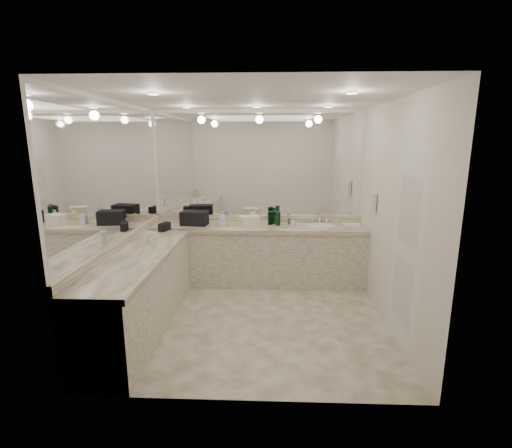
{
  "coord_description": "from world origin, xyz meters",
  "views": [
    {
      "loc": [
        0.19,
        -4.22,
        2.14
      ],
      "look_at": [
        0.01,
        0.4,
        1.1
      ],
      "focal_mm": 26.0,
      "sensor_mm": 36.0,
      "label": 1
    }
  ],
  "objects_px": {
    "wall_phone": "(373,202)",
    "hand_towel": "(351,225)",
    "sink": "(321,226)",
    "cream_cosmetic_case": "(249,221)",
    "soap_bottle_a": "(202,218)",
    "soap_bottle_c": "(252,219)",
    "soap_bottle_b": "(222,219)",
    "black_toiletry_bag": "(194,218)"
  },
  "relations": [
    {
      "from": "sink",
      "to": "soap_bottle_b",
      "type": "height_order",
      "value": "soap_bottle_b"
    },
    {
      "from": "cream_cosmetic_case",
      "to": "soap_bottle_c",
      "type": "bearing_deg",
      "value": 53.52
    },
    {
      "from": "hand_towel",
      "to": "soap_bottle_c",
      "type": "xyz_separation_m",
      "value": [
        -1.48,
        0.08,
        0.06
      ]
    },
    {
      "from": "cream_cosmetic_case",
      "to": "soap_bottle_b",
      "type": "xyz_separation_m",
      "value": [
        -0.41,
        0.04,
        0.02
      ]
    },
    {
      "from": "wall_phone",
      "to": "soap_bottle_b",
      "type": "relative_size",
      "value": 1.16
    },
    {
      "from": "black_toiletry_bag",
      "to": "soap_bottle_c",
      "type": "relative_size",
      "value": 2.29
    },
    {
      "from": "sink",
      "to": "soap_bottle_b",
      "type": "bearing_deg",
      "value": -179.7
    },
    {
      "from": "black_toiletry_bag",
      "to": "soap_bottle_a",
      "type": "bearing_deg",
      "value": 6.15
    },
    {
      "from": "wall_phone",
      "to": "soap_bottle_c",
      "type": "relative_size",
      "value": 1.43
    },
    {
      "from": "cream_cosmetic_case",
      "to": "hand_towel",
      "type": "distance_m",
      "value": 1.52
    },
    {
      "from": "sink",
      "to": "soap_bottle_a",
      "type": "xyz_separation_m",
      "value": [
        -1.79,
        0.02,
        0.11
      ]
    },
    {
      "from": "wall_phone",
      "to": "hand_towel",
      "type": "relative_size",
      "value": 0.94
    },
    {
      "from": "soap_bottle_b",
      "to": "soap_bottle_a",
      "type": "bearing_deg",
      "value": 174.63
    },
    {
      "from": "hand_towel",
      "to": "soap_bottle_a",
      "type": "distance_m",
      "value": 2.24
    },
    {
      "from": "wall_phone",
      "to": "soap_bottle_b",
      "type": "height_order",
      "value": "wall_phone"
    },
    {
      "from": "sink",
      "to": "wall_phone",
      "type": "relative_size",
      "value": 1.83
    },
    {
      "from": "wall_phone",
      "to": "soap_bottle_a",
      "type": "height_order",
      "value": "wall_phone"
    },
    {
      "from": "wall_phone",
      "to": "soap_bottle_c",
      "type": "height_order",
      "value": "wall_phone"
    },
    {
      "from": "sink",
      "to": "soap_bottle_b",
      "type": "relative_size",
      "value": 2.12
    },
    {
      "from": "cream_cosmetic_case",
      "to": "wall_phone",
      "type": "bearing_deg",
      "value": -35.79
    },
    {
      "from": "black_toiletry_bag",
      "to": "hand_towel",
      "type": "relative_size",
      "value": 1.5
    },
    {
      "from": "sink",
      "to": "soap_bottle_a",
      "type": "relative_size",
      "value": 2.13
    },
    {
      "from": "cream_cosmetic_case",
      "to": "hand_towel",
      "type": "height_order",
      "value": "cream_cosmetic_case"
    },
    {
      "from": "sink",
      "to": "wall_phone",
      "type": "height_order",
      "value": "wall_phone"
    },
    {
      "from": "soap_bottle_a",
      "to": "sink",
      "type": "bearing_deg",
      "value": -0.7
    },
    {
      "from": "sink",
      "to": "wall_phone",
      "type": "bearing_deg",
      "value": -39.57
    },
    {
      "from": "black_toiletry_bag",
      "to": "cream_cosmetic_case",
      "type": "relative_size",
      "value": 1.37
    },
    {
      "from": "wall_phone",
      "to": "hand_towel",
      "type": "distance_m",
      "value": 0.66
    },
    {
      "from": "wall_phone",
      "to": "soap_bottle_a",
      "type": "distance_m",
      "value": 2.48
    },
    {
      "from": "black_toiletry_bag",
      "to": "cream_cosmetic_case",
      "type": "bearing_deg",
      "value": -3.85
    },
    {
      "from": "sink",
      "to": "cream_cosmetic_case",
      "type": "xyz_separation_m",
      "value": [
        -1.07,
        -0.05,
        0.09
      ]
    },
    {
      "from": "hand_towel",
      "to": "soap_bottle_c",
      "type": "relative_size",
      "value": 1.52
    },
    {
      "from": "soap_bottle_a",
      "to": "soap_bottle_b",
      "type": "distance_m",
      "value": 0.32
    },
    {
      "from": "cream_cosmetic_case",
      "to": "soap_bottle_b",
      "type": "relative_size",
      "value": 1.35
    },
    {
      "from": "soap_bottle_a",
      "to": "soap_bottle_c",
      "type": "height_order",
      "value": "soap_bottle_a"
    },
    {
      "from": "sink",
      "to": "soap_bottle_c",
      "type": "bearing_deg",
      "value": 176.87
    },
    {
      "from": "hand_towel",
      "to": "soap_bottle_c",
      "type": "height_order",
      "value": "soap_bottle_c"
    },
    {
      "from": "sink",
      "to": "black_toiletry_bag",
      "type": "xyz_separation_m",
      "value": [
        -1.9,
        0.01,
        0.11
      ]
    },
    {
      "from": "soap_bottle_a",
      "to": "cream_cosmetic_case",
      "type": "bearing_deg",
      "value": -5.38
    },
    {
      "from": "black_toiletry_bag",
      "to": "hand_towel",
      "type": "height_order",
      "value": "black_toiletry_bag"
    },
    {
      "from": "sink",
      "to": "soap_bottle_c",
      "type": "distance_m",
      "value": 1.05
    },
    {
      "from": "cream_cosmetic_case",
      "to": "soap_bottle_a",
      "type": "height_order",
      "value": "soap_bottle_a"
    }
  ]
}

